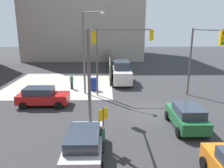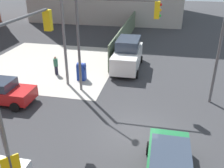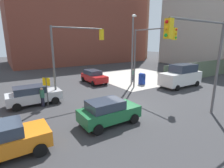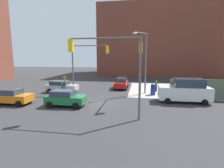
# 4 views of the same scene
# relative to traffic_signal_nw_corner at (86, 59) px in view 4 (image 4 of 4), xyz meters

# --- Properties ---
(ground_plane) EXTENTS (120.00, 120.00, 0.00)m
(ground_plane) POSITION_rel_traffic_signal_nw_corner_xyz_m (2.57, -4.50, -4.61)
(ground_plane) COLOR #333335
(sidewalk_corner) EXTENTS (12.00, 12.00, 0.01)m
(sidewalk_corner) POSITION_rel_traffic_signal_nw_corner_xyz_m (11.57, 4.50, -4.60)
(sidewalk_corner) COLOR #ADA89E
(sidewalk_corner) RESTS_ON ground
(building_warehouse_north) EXTENTS (32.00, 18.00, 17.89)m
(building_warehouse_north) POSITION_rel_traffic_signal_nw_corner_xyz_m (12.19, 29.50, 4.34)
(building_warehouse_north) COLOR brown
(building_warehouse_north) RESTS_ON ground
(traffic_signal_nw_corner) EXTENTS (5.10, 0.36, 6.50)m
(traffic_signal_nw_corner) POSITION_rel_traffic_signal_nw_corner_xyz_m (0.00, 0.00, 0.00)
(traffic_signal_nw_corner) COLOR #59595B
(traffic_signal_nw_corner) RESTS_ON ground
(traffic_signal_se_corner) EXTENTS (5.84, 0.36, 6.50)m
(traffic_signal_se_corner) POSITION_rel_traffic_signal_nw_corner_xyz_m (4.83, -9.00, 0.04)
(traffic_signal_se_corner) COLOR #59595B
(traffic_signal_se_corner) RESTS_ON ground
(traffic_signal_ne_corner) EXTENTS (0.36, 5.45, 6.50)m
(traffic_signal_ne_corner) POSITION_rel_traffic_signal_nw_corner_xyz_m (7.07, -2.07, 0.02)
(traffic_signal_ne_corner) COLOR #59595B
(traffic_signal_ne_corner) RESTS_ON ground
(street_lamp_corner) EXTENTS (1.84, 2.19, 8.00)m
(street_lamp_corner) POSITION_rel_traffic_signal_nw_corner_xyz_m (7.55, 1.01, 0.09)
(street_lamp_corner) COLOR slate
(street_lamp_corner) RESTS_ON ground
(warning_sign_two_way) EXTENTS (0.48, 0.48, 2.40)m
(warning_sign_two_way) POSITION_rel_traffic_signal_nw_corner_xyz_m (-2.83, -0.77, -2.97)
(warning_sign_two_way) COLOR #4C4C4C
(warning_sign_two_way) RESTS_ON ground
(mailbox_blue) EXTENTS (0.56, 0.64, 1.43)m
(mailbox_blue) POSITION_rel_traffic_signal_nw_corner_xyz_m (8.77, 0.50, -3.84)
(mailbox_blue) COLOR navy
(mailbox_blue) RESTS_ON ground
(sedan_red) EXTENTS (2.02, 4.26, 1.62)m
(sedan_red) POSITION_rel_traffic_signal_nw_corner_xyz_m (4.18, 4.58, -3.76)
(sedan_red) COLOR #B21919
(sedan_red) RESTS_ON ground
(sedan_orange) EXTENTS (3.87, 2.02, 1.62)m
(sedan_orange) POSITION_rel_traffic_signal_nw_corner_xyz_m (-6.16, -6.49, -3.77)
(sedan_orange) COLOR orange
(sedan_orange) RESTS_ON ground
(hatchback_green) EXTENTS (3.91, 2.02, 1.62)m
(hatchback_green) POSITION_rel_traffic_signal_nw_corner_xyz_m (-0.34, -6.27, -3.77)
(hatchback_green) COLOR #1E6638
(hatchback_green) RESTS_ON ground
(coupe_silver) EXTENTS (4.28, 2.02, 1.62)m
(coupe_silver) POSITION_rel_traffic_signal_nw_corner_xyz_m (-3.76, 0.18, -3.76)
(coupe_silver) COLOR #B7BABF
(coupe_silver) RESTS_ON ground
(van_white_delivery) EXTENTS (5.40, 2.32, 2.62)m
(van_white_delivery) POSITION_rel_traffic_signal_nw_corner_xyz_m (11.97, -2.70, -3.33)
(van_white_delivery) COLOR white
(van_white_delivery) RESTS_ON ground
(pedestrian_crossing) EXTENTS (0.36, 0.36, 1.59)m
(pedestrian_crossing) POSITION_rel_traffic_signal_nw_corner_xyz_m (-3.23, -0.70, -3.78)
(pedestrian_crossing) COLOR #2D664C
(pedestrian_crossing) RESTS_ON ground
(pedestrian_waiting) EXTENTS (0.36, 0.36, 1.58)m
(pedestrian_waiting) POSITION_rel_traffic_signal_nw_corner_xyz_m (9.37, 2.90, -3.79)
(pedestrian_waiting) COLOR #2D664C
(pedestrian_waiting) RESTS_ON ground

